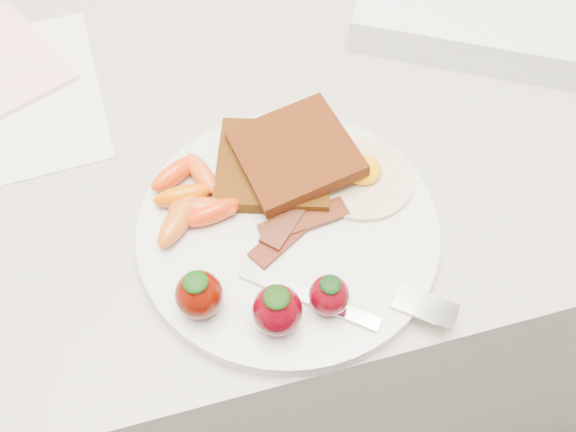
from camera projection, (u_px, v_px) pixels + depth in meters
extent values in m
cube|color=gray|center=(256.00, 295.00, 0.98)|extent=(2.00, 0.60, 0.90)
cylinder|color=silver|center=(288.00, 228.00, 0.51)|extent=(0.27, 0.27, 0.02)
cube|color=black|center=(273.00, 164.00, 0.53)|extent=(0.13, 0.13, 0.01)
cube|color=black|center=(295.00, 153.00, 0.52)|extent=(0.12, 0.12, 0.02)
cylinder|color=silver|center=(361.00, 177.00, 0.52)|extent=(0.12, 0.12, 0.01)
ellipsoid|color=#F19D05|center=(363.00, 170.00, 0.52)|extent=(0.04, 0.04, 0.02)
cube|color=black|center=(289.00, 233.00, 0.49)|extent=(0.08, 0.06, 0.00)
cube|color=#4D1103|center=(304.00, 220.00, 0.50)|extent=(0.08, 0.03, 0.00)
cube|color=#40140E|center=(292.00, 212.00, 0.50)|extent=(0.07, 0.07, 0.00)
ellipsoid|color=#CE5500|center=(182.00, 196.00, 0.50)|extent=(0.05, 0.02, 0.02)
ellipsoid|color=#CB4116|center=(203.00, 208.00, 0.50)|extent=(0.07, 0.04, 0.02)
ellipsoid|color=#C25515|center=(179.00, 220.00, 0.49)|extent=(0.06, 0.06, 0.02)
ellipsoid|color=#E15117|center=(201.00, 173.00, 0.52)|extent=(0.03, 0.06, 0.02)
ellipsoid|color=red|center=(175.00, 173.00, 0.52)|extent=(0.06, 0.04, 0.02)
ellipsoid|color=red|center=(214.00, 212.00, 0.49)|extent=(0.06, 0.03, 0.02)
ellipsoid|color=#4E0800|center=(199.00, 295.00, 0.44)|extent=(0.04, 0.04, 0.04)
ellipsoid|color=#0D3307|center=(195.00, 282.00, 0.42)|extent=(0.02, 0.02, 0.01)
ellipsoid|color=#4E0009|center=(277.00, 310.00, 0.43)|extent=(0.04, 0.04, 0.04)
ellipsoid|color=black|center=(277.00, 297.00, 0.41)|extent=(0.02, 0.02, 0.01)
ellipsoid|color=#55020B|center=(329.00, 295.00, 0.44)|extent=(0.03, 0.03, 0.04)
ellipsoid|color=black|center=(331.00, 285.00, 0.42)|extent=(0.02, 0.02, 0.01)
cube|color=silver|center=(308.00, 297.00, 0.46)|extent=(0.10, 0.09, 0.00)
cube|color=white|center=(425.00, 306.00, 0.45)|extent=(0.05, 0.05, 0.00)
cube|color=silver|center=(12.00, 97.00, 0.61)|extent=(0.20, 0.26, 0.00)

